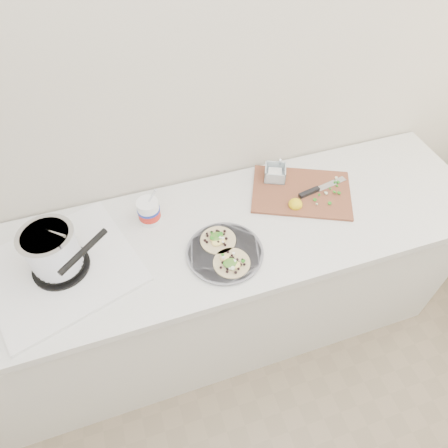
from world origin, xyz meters
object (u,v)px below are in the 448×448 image
object	(u,v)px
cutboard	(300,188)
taco_plate	(225,251)
tub	(149,210)
stove	(56,257)

from	to	relation	value
cutboard	taco_plate	bearing A→B (deg)	-127.59
taco_plate	tub	distance (m)	0.36
tub	cutboard	size ratio (longest dim) A/B	0.40
cutboard	stove	bearing A→B (deg)	-149.57
taco_plate	stove	bearing A→B (deg)	168.66
stove	taco_plate	distance (m)	0.63
taco_plate	cutboard	size ratio (longest dim) A/B	0.59
taco_plate	tub	size ratio (longest dim) A/B	1.46
taco_plate	tub	xyz separation A→B (m)	(-0.24, 0.27, 0.05)
stove	cutboard	world-z (taller)	stove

